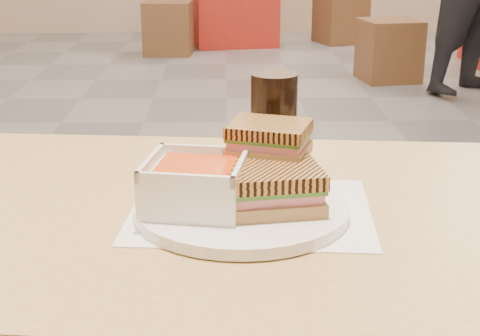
{
  "coord_description": "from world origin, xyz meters",
  "views": [
    {
      "loc": [
        -0.01,
        -2.92,
        1.14
      ],
      "look_at": [
        0.01,
        -2.0,
        0.82
      ],
      "focal_mm": 53.29,
      "sensor_mm": 36.0,
      "label": 1
    }
  ],
  "objects_px": {
    "main_table": "(171,276)",
    "soup_bowl": "(195,186)",
    "panini_lower": "(271,188)",
    "bg_chair_2r": "(341,18)",
    "plate": "(242,209)",
    "bg_chair_2l": "(168,28)",
    "bg_table_2": "(233,8)",
    "bg_chair_1l": "(389,50)",
    "cola_glass": "(274,123)"
  },
  "relations": [
    {
      "from": "soup_bowl",
      "to": "bg_chair_2l",
      "type": "bearing_deg",
      "value": 94.72
    },
    {
      "from": "main_table",
      "to": "soup_bowl",
      "type": "height_order",
      "value": "soup_bowl"
    },
    {
      "from": "soup_bowl",
      "to": "plate",
      "type": "bearing_deg",
      "value": 9.72
    },
    {
      "from": "bg_chair_2r",
      "to": "bg_chair_2l",
      "type": "bearing_deg",
      "value": -159.75
    },
    {
      "from": "panini_lower",
      "to": "main_table",
      "type": "bearing_deg",
      "value": 159.7
    },
    {
      "from": "bg_chair_2r",
      "to": "plate",
      "type": "bearing_deg",
      "value": -100.34
    },
    {
      "from": "bg_chair_1l",
      "to": "bg_chair_2r",
      "type": "relative_size",
      "value": 0.86
    },
    {
      "from": "plate",
      "to": "panini_lower",
      "type": "bearing_deg",
      "value": -21.65
    },
    {
      "from": "main_table",
      "to": "cola_glass",
      "type": "height_order",
      "value": "cola_glass"
    },
    {
      "from": "plate",
      "to": "bg_chair_1l",
      "type": "distance_m",
      "value": 4.64
    },
    {
      "from": "soup_bowl",
      "to": "bg_chair_2r",
      "type": "distance_m",
      "value": 6.42
    },
    {
      "from": "plate",
      "to": "panini_lower",
      "type": "height_order",
      "value": "panini_lower"
    },
    {
      "from": "bg_chair_2r",
      "to": "cola_glass",
      "type": "bearing_deg",
      "value": -100.14
    },
    {
      "from": "cola_glass",
      "to": "bg_chair_2l",
      "type": "height_order",
      "value": "cola_glass"
    },
    {
      "from": "main_table",
      "to": "plate",
      "type": "xyz_separation_m",
      "value": [
        0.1,
        -0.04,
        0.12
      ]
    },
    {
      "from": "bg_chair_1l",
      "to": "plate",
      "type": "bearing_deg",
      "value": -105.44
    },
    {
      "from": "soup_bowl",
      "to": "panini_lower",
      "type": "bearing_deg",
      "value": -2.65
    },
    {
      "from": "soup_bowl",
      "to": "cola_glass",
      "type": "distance_m",
      "value": 0.24
    },
    {
      "from": "main_table",
      "to": "plate",
      "type": "bearing_deg",
      "value": -19.78
    },
    {
      "from": "main_table",
      "to": "bg_table_2",
      "type": "relative_size",
      "value": 1.4
    },
    {
      "from": "plate",
      "to": "cola_glass",
      "type": "relative_size",
      "value": 1.86
    },
    {
      "from": "main_table",
      "to": "bg_chair_1l",
      "type": "bearing_deg",
      "value": 73.18
    },
    {
      "from": "bg_table_2",
      "to": "bg_chair_2r",
      "type": "height_order",
      "value": "bg_table_2"
    },
    {
      "from": "soup_bowl",
      "to": "panini_lower",
      "type": "height_order",
      "value": "soup_bowl"
    },
    {
      "from": "bg_table_2",
      "to": "bg_chair_2r",
      "type": "distance_m",
      "value": 1.09
    },
    {
      "from": "plate",
      "to": "bg_table_2",
      "type": "xyz_separation_m",
      "value": [
        0.06,
        6.25,
        -0.42
      ]
    },
    {
      "from": "main_table",
      "to": "soup_bowl",
      "type": "relative_size",
      "value": 8.31
    },
    {
      "from": "main_table",
      "to": "bg_chair_1l",
      "type": "distance_m",
      "value": 4.62
    },
    {
      "from": "panini_lower",
      "to": "bg_table_2",
      "type": "bearing_deg",
      "value": 89.78
    },
    {
      "from": "bg_chair_2l",
      "to": "cola_glass",
      "type": "bearing_deg",
      "value": -83.86
    },
    {
      "from": "soup_bowl",
      "to": "bg_table_2",
      "type": "bearing_deg",
      "value": 88.84
    },
    {
      "from": "main_table",
      "to": "panini_lower",
      "type": "bearing_deg",
      "value": -20.3
    },
    {
      "from": "main_table",
      "to": "panini_lower",
      "type": "relative_size",
      "value": 8.53
    },
    {
      "from": "cola_glass",
      "to": "panini_lower",
      "type": "bearing_deg",
      "value": -94.74
    },
    {
      "from": "bg_chair_2l",
      "to": "bg_chair_2r",
      "type": "bearing_deg",
      "value": 20.25
    },
    {
      "from": "plate",
      "to": "bg_chair_2r",
      "type": "distance_m",
      "value": 6.4
    },
    {
      "from": "soup_bowl",
      "to": "cola_glass",
      "type": "xyz_separation_m",
      "value": [
        0.12,
        0.2,
        0.03
      ]
    },
    {
      "from": "bg_chair_2r",
      "to": "bg_chair_1l",
      "type": "bearing_deg",
      "value": -87.39
    },
    {
      "from": "main_table",
      "to": "bg_chair_2l",
      "type": "xyz_separation_m",
      "value": [
        -0.43,
        5.62,
        -0.4
      ]
    },
    {
      "from": "panini_lower",
      "to": "cola_glass",
      "type": "bearing_deg",
      "value": 85.26
    },
    {
      "from": "plate",
      "to": "bg_chair_2l",
      "type": "bearing_deg",
      "value": 95.37
    },
    {
      "from": "plate",
      "to": "bg_chair_1l",
      "type": "xyz_separation_m",
      "value": [
        1.23,
        4.44,
        -0.53
      ]
    },
    {
      "from": "bg_chair_2l",
      "to": "bg_chair_2r",
      "type": "height_order",
      "value": "bg_chair_2r"
    },
    {
      "from": "main_table",
      "to": "bg_table_2",
      "type": "xyz_separation_m",
      "value": [
        0.17,
        6.21,
        -0.29
      ]
    },
    {
      "from": "main_table",
      "to": "bg_chair_2r",
      "type": "distance_m",
      "value": 6.37
    },
    {
      "from": "bg_chair_1l",
      "to": "bg_chair_2l",
      "type": "relative_size",
      "value": 0.99
    },
    {
      "from": "cola_glass",
      "to": "bg_chair_2r",
      "type": "distance_m",
      "value": 6.2
    },
    {
      "from": "main_table",
      "to": "plate",
      "type": "distance_m",
      "value": 0.17
    },
    {
      "from": "cola_glass",
      "to": "bg_chair_2r",
      "type": "height_order",
      "value": "cola_glass"
    },
    {
      "from": "cola_glass",
      "to": "bg_chair_2r",
      "type": "bearing_deg",
      "value": 79.86
    }
  ]
}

